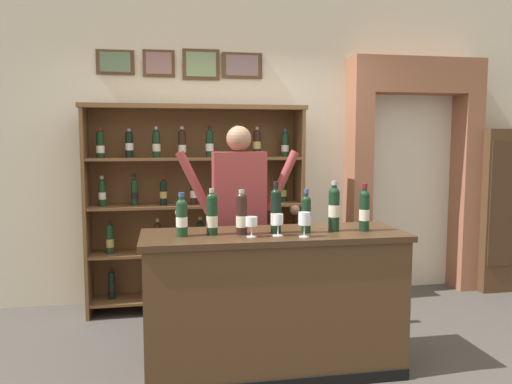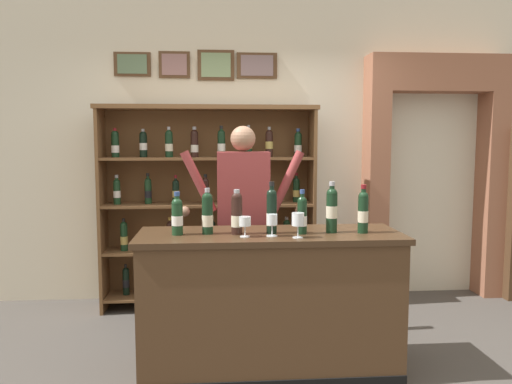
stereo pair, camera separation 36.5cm
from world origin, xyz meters
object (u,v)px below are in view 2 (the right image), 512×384
tasting_counter (270,303)px  tasting_bottle_super_tuscan (332,208)px  tasting_bottle_prosecco (363,211)px  wine_glass_left (272,221)px  tasting_bottle_brunello (207,213)px  wine_shelf (209,200)px  wine_glass_right (245,222)px  tasting_bottle_riserva (177,215)px  tasting_bottle_chianti (272,211)px  shopkeeper (243,209)px  tasting_bottle_grappa (237,213)px  tasting_bottle_bianco (302,214)px  wine_glass_spare (298,221)px

tasting_counter → tasting_bottle_super_tuscan: (0.42, -0.02, 0.65)m
tasting_bottle_prosecco → wine_glass_left: size_ratio=2.26×
tasting_bottle_prosecco → tasting_counter: bearing=174.9°
tasting_bottle_brunello → tasting_bottle_super_tuscan: 0.84m
wine_shelf → tasting_bottle_prosecco: 1.84m
tasting_bottle_prosecco → wine_glass_right: bearing=-174.4°
wine_shelf → tasting_bottle_riserva: wine_shelf is taller
wine_glass_right → tasting_bottle_riserva: bearing=166.2°
tasting_counter → wine_glass_left: (0.00, -0.12, 0.59)m
tasting_bottle_super_tuscan → tasting_bottle_prosecco: bearing=-9.0°
tasting_bottle_riserva → wine_glass_right: size_ratio=2.16×
tasting_bottle_chianti → wine_glass_right: (-0.19, -0.11, -0.06)m
shopkeeper → tasting_bottle_super_tuscan: size_ratio=4.95×
tasting_bottle_grappa → tasting_bottle_chianti: bearing=2.0°
tasting_bottle_riserva → wine_glass_left: bearing=-9.1°
wine_glass_left → wine_glass_right: 0.18m
tasting_counter → tasting_bottle_super_tuscan: tasting_bottle_super_tuscan is taller
wine_shelf → tasting_bottle_brunello: bearing=-89.5°
tasting_bottle_riserva → wine_glass_right: tasting_bottle_riserva is taller
wine_shelf → tasting_bottle_bianco: (0.64, -1.51, 0.07)m
tasting_counter → tasting_bottle_bianco: (0.21, -0.06, 0.62)m
tasting_counter → tasting_bottle_prosecco: bearing=-5.1°
tasting_bottle_grappa → tasting_bottle_bianco: 0.43m
tasting_bottle_chianti → wine_glass_spare: (0.15, -0.17, -0.04)m
tasting_bottle_prosecco → wine_glass_left: bearing=-173.7°
wine_glass_left → tasting_bottle_chianti: bearing=85.1°
tasting_bottle_chianti → wine_glass_right: size_ratio=2.62×
shopkeeper → tasting_bottle_riserva: (-0.47, -0.64, 0.05)m
tasting_bottle_riserva → tasting_bottle_super_tuscan: tasting_bottle_super_tuscan is taller
tasting_bottle_bianco → wine_glass_left: (-0.21, -0.07, -0.03)m
tasting_bottle_riserva → tasting_bottle_bianco: bearing=-2.1°
tasting_bottle_prosecco → shopkeeper: bearing=139.0°
tasting_counter → wine_glass_spare: size_ratio=10.97×
tasting_bottle_brunello → tasting_bottle_prosecco: size_ratio=0.94×
wine_shelf → tasting_bottle_bianco: size_ratio=6.86×
tasting_counter → tasting_bottle_chianti: bearing=-67.9°
tasting_bottle_brunello → tasting_bottle_prosecco: 1.04m
wine_glass_right → tasting_bottle_chianti: bearing=30.9°
wine_glass_spare → tasting_bottle_chianti: bearing=131.2°
tasting_bottle_riserva → wine_glass_spare: size_ratio=1.76×
tasting_bottle_grappa → wine_glass_left: tasting_bottle_grappa is taller
tasting_bottle_bianco → wine_glass_spare: (-0.05, -0.14, -0.02)m
tasting_bottle_grappa → tasting_bottle_prosecco: (0.85, -0.02, 0.01)m
shopkeeper → wine_glass_spare: size_ratio=10.53×
tasting_bottle_bianco → tasting_bottle_super_tuscan: bearing=9.0°
wine_glass_right → tasting_counter: bearing=37.3°
tasting_bottle_brunello → tasting_bottle_prosecco: tasting_bottle_prosecco is taller
tasting_counter → tasting_bottle_prosecco: size_ratio=5.45×
shopkeeper → tasting_bottle_prosecco: (0.77, -0.67, 0.07)m
tasting_bottle_prosecco → tasting_bottle_super_tuscan: bearing=171.0°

